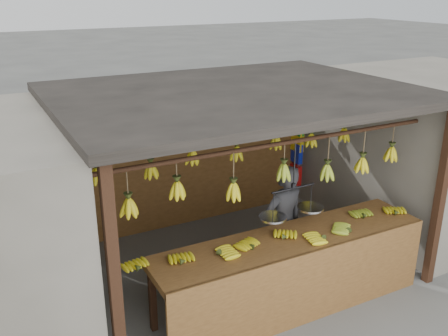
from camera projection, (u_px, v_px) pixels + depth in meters
ground at (234, 264)px, 6.78m from camera, size 80.00×80.00×0.00m
stall at (223, 118)px, 6.38m from camera, size 4.30×3.30×2.40m
neighbor_right at (432, 146)px, 7.96m from camera, size 3.00×3.00×2.30m
counter at (296, 258)px, 5.57m from camera, size 3.50×0.76×0.96m
hanging_bananas at (235, 152)px, 6.21m from camera, size 3.64×2.25×0.39m
balance_scale at (292, 209)px, 5.62m from camera, size 0.83×0.32×0.86m
vendor at (283, 225)px, 6.17m from camera, size 0.60×0.43×1.57m
bag_bundles at (297, 148)px, 8.41m from camera, size 0.08×0.26×1.22m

